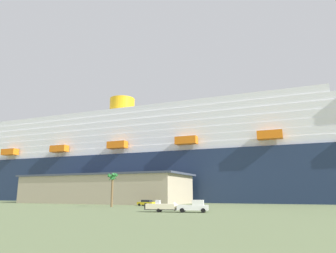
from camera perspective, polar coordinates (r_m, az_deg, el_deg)
The scene contains 7 objects.
ground_plane at distance 97.95m, azimuth 6.49°, elevation -14.13°, with size 600.00×600.00×0.00m, color #66754C.
cruise_ship at distance 127.34m, azimuth 6.30°, elevation -6.32°, with size 293.08×36.12×54.84m.
terminal_building at distance 110.95m, azimuth -11.83°, elevation -11.22°, with size 60.62×23.70×9.61m.
pickup_truck at distance 57.80m, azimuth 4.84°, elevation -14.54°, with size 5.89×3.14×2.20m.
small_boat_on_trailer at distance 58.62m, azimuth -0.70°, elevation -14.63°, with size 7.49×3.01×2.15m.
palm_tree at distance 81.00m, azimuth -10.23°, elevation -9.67°, with size 2.92×2.96×8.42m.
parked_car_yellow_taxi at distance 85.99m, azimuth -4.05°, elevation -13.90°, with size 4.90×2.45×1.58m.
Camera 1 is at (26.54, -64.22, 3.48)m, focal length 32.92 mm.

